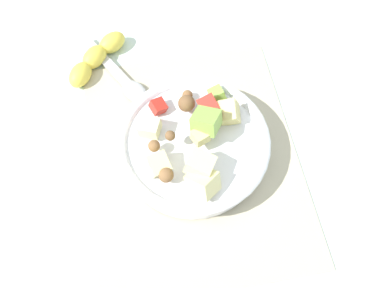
# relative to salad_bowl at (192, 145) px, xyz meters

# --- Properties ---
(ground_plane) EXTENTS (2.40, 2.40, 0.00)m
(ground_plane) POSITION_rel_salad_bowl_xyz_m (-0.01, -0.00, -0.04)
(ground_plane) COLOR silver
(placemat) EXTENTS (0.44, 0.35, 0.01)m
(placemat) POSITION_rel_salad_bowl_xyz_m (-0.01, -0.00, -0.04)
(placemat) COLOR #BCB299
(placemat) RESTS_ON ground_plane
(salad_bowl) EXTENTS (0.25, 0.25, 0.11)m
(salad_bowl) POSITION_rel_salad_bowl_xyz_m (0.00, 0.00, 0.00)
(salad_bowl) COLOR white
(salad_bowl) RESTS_ON placemat
(serving_spoon) EXTENTS (0.18, 0.12, 0.01)m
(serving_spoon) POSITION_rel_salad_bowl_xyz_m (0.17, 0.10, -0.03)
(serving_spoon) COLOR #B7B7BC
(serving_spoon) RESTS_ON placemat
(banana_whole) EXTENTS (0.13, 0.13, 0.04)m
(banana_whole) POSITION_rel_salad_bowl_xyz_m (0.23, 0.14, -0.02)
(banana_whole) COLOR yellow
(banana_whole) RESTS_ON ground_plane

